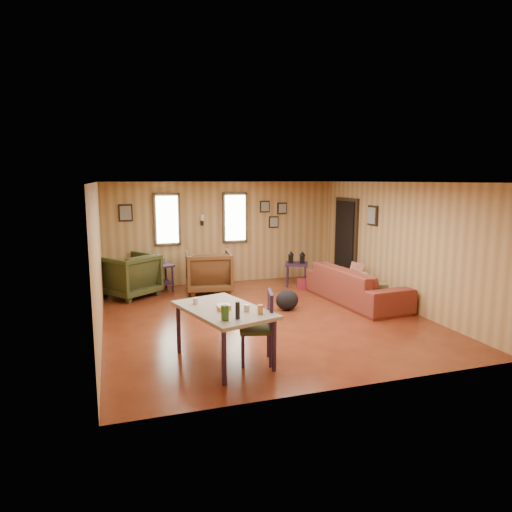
% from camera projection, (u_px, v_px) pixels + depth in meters
% --- Properties ---
extents(room, '(5.54, 6.04, 2.44)m').
position_uv_depth(room, '(267.00, 248.00, 8.33)').
color(room, brown).
rests_on(room, ground).
extents(sofa, '(0.89, 2.49, 0.95)m').
position_uv_depth(sofa, '(356.00, 279.00, 9.14)').
color(sofa, maroon).
rests_on(sofa, ground).
extents(recliner_brown, '(1.08, 1.03, 1.00)m').
position_uv_depth(recliner_brown, '(209.00, 270.00, 9.96)').
color(recliner_brown, '#4F3017').
rests_on(recliner_brown, ground).
extents(recliner_green, '(1.32, 1.31, 1.00)m').
position_uv_depth(recliner_green, '(130.00, 273.00, 9.56)').
color(recliner_green, '#323719').
rests_on(recliner_green, ground).
extents(end_table, '(0.69, 0.65, 0.74)m').
position_uv_depth(end_table, '(158.00, 273.00, 10.04)').
color(end_table, '#331B3E').
rests_on(end_table, ground).
extents(side_table, '(0.68, 0.68, 0.82)m').
position_uv_depth(side_table, '(297.00, 262.00, 10.57)').
color(side_table, '#331B3E').
rests_on(side_table, ground).
extents(cooler, '(0.37, 0.31, 0.22)m').
position_uv_depth(cooler, '(304.00, 284.00, 10.32)').
color(cooler, maroon).
rests_on(cooler, ground).
extents(backpack, '(0.54, 0.48, 0.38)m').
position_uv_depth(backpack, '(287.00, 300.00, 8.63)').
color(backpack, black).
rests_on(backpack, ground).
extents(sofa_pillows, '(0.69, 1.55, 0.31)m').
position_uv_depth(sofa_pillows, '(367.00, 279.00, 9.09)').
color(sofa_pillows, brown).
rests_on(sofa_pillows, sofa).
extents(dining_table, '(1.26, 1.66, 0.96)m').
position_uv_depth(dining_table, '(224.00, 313.00, 6.08)').
color(dining_table, gray).
rests_on(dining_table, ground).
extents(dining_chair, '(0.54, 0.54, 0.98)m').
position_uv_depth(dining_chair, '(262.00, 323.00, 6.09)').
color(dining_chair, '#323719').
rests_on(dining_chair, ground).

